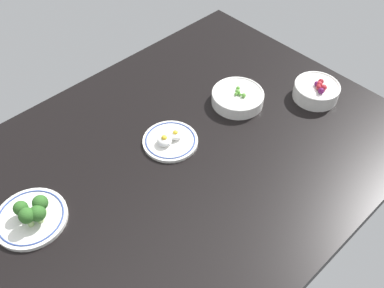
{
  "coord_description": "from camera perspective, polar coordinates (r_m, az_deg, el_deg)",
  "views": [
    {
      "loc": [
        -62.64,
        -65.96,
        105.1
      ],
      "look_at": [
        0.0,
        0.0,
        6.0
      ],
      "focal_mm": 40.84,
      "sensor_mm": 36.0,
      "label": 1
    }
  ],
  "objects": [
    {
      "name": "plate_broccoli",
      "position": [
        1.26,
        -20.25,
        -8.75
      ],
      "size": [
        19.75,
        19.75,
        7.85
      ],
      "color": "white",
      "rests_on": "dining_table"
    },
    {
      "name": "plate_eggs",
      "position": [
        1.37,
        -2.89,
        0.49
      ],
      "size": [
        17.47,
        17.47,
        4.46
      ],
      "color": "white",
      "rests_on": "dining_table"
    },
    {
      "name": "bowl_berries",
      "position": [
        1.57,
        15.92,
        6.73
      ],
      "size": [
        15.6,
        15.6,
        7.23
      ],
      "color": "white",
      "rests_on": "dining_table"
    },
    {
      "name": "dining_table",
      "position": [
        1.37,
        0.0,
        -1.13
      ],
      "size": [
        129.82,
        102.61,
        4.0
      ],
      "primitive_type": "cube",
      "color": "black",
      "rests_on": "ground"
    },
    {
      "name": "bowl_peas",
      "position": [
        1.5,
        5.98,
        6.09
      ],
      "size": [
        17.84,
        17.84,
        5.56
      ],
      "color": "white",
      "rests_on": "dining_table"
    }
  ]
}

